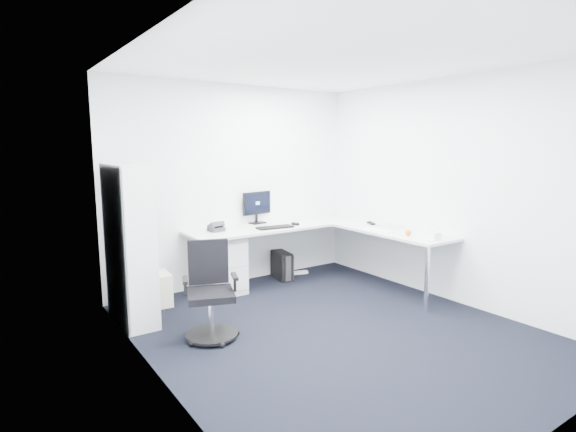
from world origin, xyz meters
TOP-DOWN VIEW (x-y plane):
  - ground at (0.00, 0.00)m, footprint 4.20×4.20m
  - ceiling at (0.00, 0.00)m, footprint 4.20×4.20m
  - wall_back at (0.00, 2.10)m, footprint 3.60×0.02m
  - wall_front at (0.00, -2.10)m, footprint 3.60×0.02m
  - wall_left at (-1.80, 0.00)m, footprint 0.02×4.20m
  - wall_right at (1.80, 0.00)m, footprint 0.02×4.20m
  - l_desk at (0.55, 1.40)m, footprint 2.75×1.54m
  - drawer_pedestal at (-0.39, 1.80)m, footprint 0.48×0.60m
  - bookshelf at (-1.62, 1.45)m, footprint 0.33×0.85m
  - task_chair at (-1.12, 0.54)m, footprint 0.69×0.69m
  - black_pc_tower at (0.58, 1.83)m, footprint 0.24×0.43m
  - beige_pc_tower at (-1.19, 1.80)m, footprint 0.22×0.42m
  - power_strip at (0.87, 1.89)m, footprint 0.38×0.15m
  - monitor at (0.31, 2.04)m, footprint 0.50×0.23m
  - black_keyboard at (0.31, 1.58)m, footprint 0.51×0.22m
  - mouse at (0.67, 1.62)m, footprint 0.06×0.11m
  - desk_phone at (-0.43, 1.84)m, footprint 0.19×0.19m
  - laptop at (1.67, 0.80)m, footprint 0.35×0.34m
  - white_keyboard at (1.29, 0.68)m, footprint 0.15×0.45m
  - headphones at (1.59, 1.08)m, footprint 0.17×0.21m
  - orange_fruit at (1.38, 0.24)m, footprint 0.07×0.07m
  - tissue_box at (1.43, -0.02)m, footprint 0.14×0.26m

SIDE VIEW (x-z plane):
  - ground at x=0.00m, z-range 0.00..0.00m
  - power_strip at x=0.87m, z-range 0.00..0.04m
  - beige_pc_tower at x=-1.19m, z-range 0.00..0.38m
  - black_pc_tower at x=0.58m, z-range 0.00..0.39m
  - drawer_pedestal at x=-0.39m, z-range 0.00..0.74m
  - l_desk at x=0.55m, z-range 0.00..0.80m
  - task_chair at x=-1.12m, z-range 0.00..0.96m
  - white_keyboard at x=1.29m, z-range 0.80..0.82m
  - black_keyboard at x=0.31m, z-range 0.80..0.83m
  - mouse at x=0.67m, z-range 0.80..0.84m
  - headphones at x=1.59m, z-range 0.80..0.85m
  - orange_fruit at x=1.38m, z-range 0.80..0.87m
  - tissue_box at x=1.43m, z-range 0.80..0.89m
  - bookshelf at x=-1.62m, z-range 0.00..1.70m
  - desk_phone at x=-0.43m, z-range 0.80..0.93m
  - laptop at x=1.67m, z-range 0.80..1.04m
  - monitor at x=0.31m, z-range 0.80..1.27m
  - wall_back at x=0.00m, z-range 0.00..2.70m
  - wall_front at x=0.00m, z-range 0.00..2.70m
  - wall_left at x=-1.80m, z-range 0.00..2.70m
  - wall_right at x=1.80m, z-range 0.00..2.70m
  - ceiling at x=0.00m, z-range 2.70..2.70m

